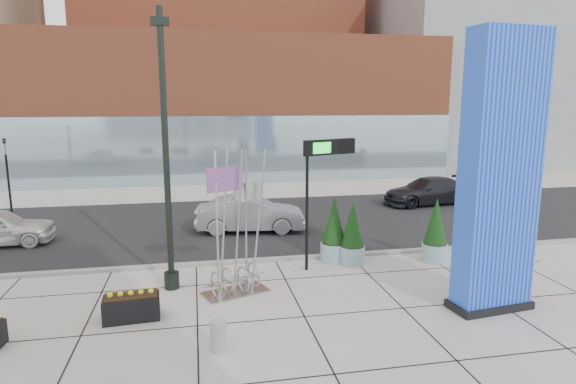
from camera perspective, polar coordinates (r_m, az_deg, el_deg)
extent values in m
plane|color=#9E9991|center=(14.87, -2.78, -13.25)|extent=(160.00, 160.00, 0.00)
cube|color=black|center=(24.29, -6.18, -3.75)|extent=(80.00, 12.00, 0.02)
cube|color=gray|center=(18.55, -4.58, -8.14)|extent=(80.00, 0.30, 0.12)
cube|color=#A54C30|center=(40.57, -7.01, 9.82)|extent=(34.00, 10.00, 11.00)
cube|color=#8CA5B2|center=(35.95, -6.35, 4.95)|extent=(34.00, 0.60, 5.00)
cube|color=slate|center=(53.43, 21.07, 13.14)|extent=(20.00, 18.00, 18.00)
cube|color=#0C2BBD|center=(14.82, 23.78, 1.89)|extent=(2.32, 1.17, 7.99)
cube|color=black|center=(15.82, 22.71, -12.15)|extent=(2.52, 1.37, 0.22)
cylinder|color=black|center=(15.49, -14.28, 4.33)|extent=(0.20, 0.20, 8.81)
cylinder|color=black|center=(16.44, -13.61, -10.12)|extent=(0.48, 0.48, 0.55)
cube|color=black|center=(15.58, -14.98, 18.96)|extent=(0.57, 0.28, 0.24)
cube|color=#A3A5A8|center=(15.80, -6.23, -11.71)|extent=(2.27, 1.67, 0.06)
cylinder|color=#A3A5A8|center=(14.87, -8.84, -3.91)|extent=(0.08, 0.08, 4.63)
cylinder|color=#A3A5A8|center=(15.20, -7.50, -3.56)|extent=(0.08, 0.08, 4.63)
cylinder|color=#A3A5A8|center=(15.00, -6.02, -3.71)|extent=(0.08, 0.08, 4.63)
cylinder|color=#A3A5A8|center=(15.31, -4.56, -3.39)|extent=(0.08, 0.08, 4.63)
cylinder|color=#A3A5A8|center=(14.93, -3.49, -3.74)|extent=(0.08, 0.08, 4.63)
torus|color=#A3A5A8|center=(15.52, -8.83, -10.53)|extent=(0.36, 0.81, 0.84)
torus|color=#A3A5A8|center=(15.72, -7.15, -10.22)|extent=(0.36, 0.81, 0.84)
torus|color=#A3A5A8|center=(15.58, -5.37, -10.38)|extent=(0.36, 0.81, 0.84)
torus|color=#A3A5A8|center=(15.80, -3.74, -10.05)|extent=(0.36, 0.81, 0.84)
cube|color=red|center=(14.78, -7.59, 1.54)|extent=(1.11, 0.56, 0.74)
cube|color=#A3A5A8|center=(15.02, -4.40, -0.04)|extent=(0.91, 0.28, 0.56)
cylinder|color=gray|center=(12.39, -8.27, -16.52)|extent=(0.40, 0.40, 0.77)
cylinder|color=black|center=(17.11, 2.26, -1.84)|extent=(0.11, 0.11, 4.65)
cube|color=black|center=(17.04, 5.58, 5.22)|extent=(2.12, 1.03, 0.55)
cube|color=#19D833|center=(16.81, 4.25, 5.17)|extent=(0.72, 0.32, 0.39)
cylinder|color=#82AAAF|center=(19.43, 16.96, -6.83)|extent=(0.98, 0.98, 0.69)
cylinder|color=black|center=(19.33, 17.01, -5.86)|extent=(0.90, 0.90, 0.06)
cone|color=black|center=(19.10, 17.16, -3.32)|extent=(0.88, 0.88, 1.76)
cylinder|color=#82AAAF|center=(18.69, 5.42, -7.06)|extent=(1.01, 1.01, 0.71)
cylinder|color=black|center=(18.58, 5.44, -6.02)|extent=(0.93, 0.93, 0.06)
cone|color=black|center=(18.34, 5.49, -3.30)|extent=(0.91, 0.91, 1.82)
cylinder|color=#82AAAF|center=(18.49, 7.59, -7.36)|extent=(0.96, 0.96, 0.67)
cylinder|color=black|center=(18.39, 7.61, -6.37)|extent=(0.88, 0.88, 0.06)
cone|color=black|center=(18.16, 7.68, -3.76)|extent=(0.86, 0.86, 1.72)
cube|color=black|center=(14.55, -18.04, -12.93)|extent=(1.59, 0.89, 0.66)
cube|color=black|center=(14.42, -18.12, -11.65)|extent=(1.47, 0.77, 0.07)
imported|color=#93959A|center=(22.62, -4.49, -2.65)|extent=(5.23, 2.36, 1.66)
imported|color=black|center=(29.77, 16.22, 0.09)|extent=(5.71, 2.95, 1.58)
cylinder|color=black|center=(30.52, -30.19, 0.86)|extent=(0.12, 0.12, 3.20)
imported|color=black|center=(30.29, -30.55, 4.68)|extent=(0.15, 0.18, 0.90)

